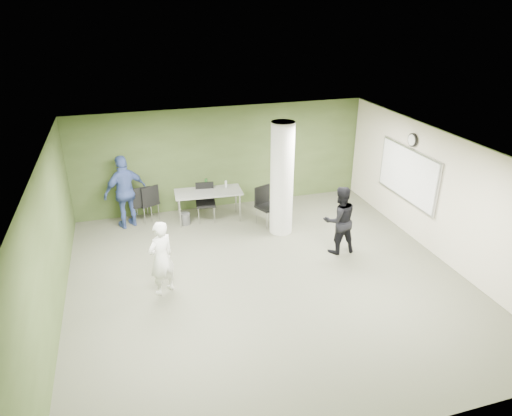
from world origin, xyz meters
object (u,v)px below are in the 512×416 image
object	(u,v)px
man_black	(340,220)
man_blue	(125,192)
woman_white	(161,258)
folding_table	(208,193)
chair_back_left	(141,201)

from	to	relation	value
man_black	man_blue	bearing A→B (deg)	-30.56
woman_white	folding_table	bearing A→B (deg)	-149.13
man_blue	woman_white	bearing A→B (deg)	77.13
folding_table	man_black	size ratio (longest dim) A/B	1.10
woman_white	man_blue	distance (m)	3.27
man_black	man_blue	distance (m)	5.32
man_black	folding_table	bearing A→B (deg)	-44.60
chair_back_left	woman_white	world-z (taller)	woman_white
chair_back_left	man_blue	distance (m)	0.53
woman_white	man_black	xyz separation A→B (m)	(4.03, 0.49, 0.03)
man_blue	folding_table	bearing A→B (deg)	151.30
chair_back_left	man_blue	world-z (taller)	man_blue
chair_back_left	woman_white	bearing A→B (deg)	82.53
folding_table	woman_white	bearing A→B (deg)	-113.22
man_black	woman_white	bearing A→B (deg)	7.29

